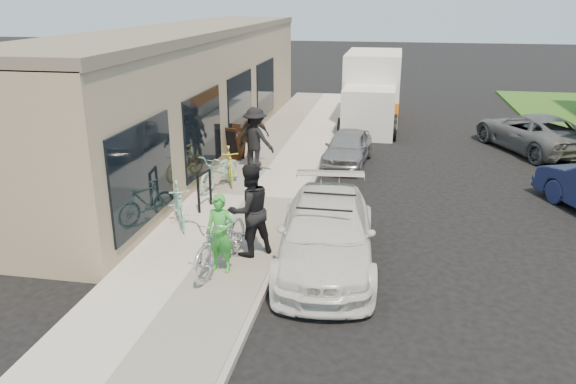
{
  "coord_description": "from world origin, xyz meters",
  "views": [
    {
      "loc": [
        1.65,
        -10.71,
        5.19
      ],
      "look_at": [
        -0.5,
        0.94,
        1.05
      ],
      "focal_mm": 35.0,
      "sensor_mm": 36.0,
      "label": 1
    }
  ],
  "objects_px": {
    "cruiser_bike_a": "(179,204)",
    "cruiser_bike_b": "(220,171)",
    "far_car_gray": "(532,132)",
    "bystander_b": "(252,136)",
    "woman_rider": "(220,234)",
    "cruiser_bike_c": "(229,165)",
    "bike_rack": "(204,187)",
    "tandem_bike": "(221,239)",
    "sandwich_board": "(233,142)",
    "man_standing": "(250,210)",
    "sedan_white": "(327,233)",
    "moving_truck": "(372,93)",
    "bystander_a": "(255,139)",
    "sedan_silver": "(348,147)"
  },
  "relations": [
    {
      "from": "man_standing",
      "to": "cruiser_bike_b",
      "type": "bearing_deg",
      "value": -106.75
    },
    {
      "from": "cruiser_bike_c",
      "to": "bystander_a",
      "type": "relative_size",
      "value": 0.85
    },
    {
      "from": "sedan_white",
      "to": "cruiser_bike_b",
      "type": "height_order",
      "value": "sedan_white"
    },
    {
      "from": "sedan_silver",
      "to": "man_standing",
      "type": "bearing_deg",
      "value": -95.23
    },
    {
      "from": "sedan_silver",
      "to": "man_standing",
      "type": "height_order",
      "value": "man_standing"
    },
    {
      "from": "sandwich_board",
      "to": "cruiser_bike_b",
      "type": "distance_m",
      "value": 2.92
    },
    {
      "from": "sedan_silver",
      "to": "bystander_b",
      "type": "relative_size",
      "value": 1.76
    },
    {
      "from": "sedan_white",
      "to": "bystander_b",
      "type": "height_order",
      "value": "bystander_b"
    },
    {
      "from": "moving_truck",
      "to": "tandem_bike",
      "type": "relative_size",
      "value": 2.75
    },
    {
      "from": "bystander_b",
      "to": "woman_rider",
      "type": "bearing_deg",
      "value": -115.28
    },
    {
      "from": "cruiser_bike_b",
      "to": "sedan_silver",
      "type": "bearing_deg",
      "value": 62.28
    },
    {
      "from": "sedan_white",
      "to": "bystander_b",
      "type": "bearing_deg",
      "value": 111.63
    },
    {
      "from": "sedan_silver",
      "to": "bystander_b",
      "type": "height_order",
      "value": "bystander_b"
    },
    {
      "from": "sedan_white",
      "to": "tandem_bike",
      "type": "xyz_separation_m",
      "value": [
        -1.96,
        -0.78,
        0.05
      ]
    },
    {
      "from": "woman_rider",
      "to": "cruiser_bike_c",
      "type": "distance_m",
      "value": 5.56
    },
    {
      "from": "bystander_b",
      "to": "man_standing",
      "type": "bearing_deg",
      "value": -110.87
    },
    {
      "from": "sandwich_board",
      "to": "cruiser_bike_a",
      "type": "height_order",
      "value": "sandwich_board"
    },
    {
      "from": "far_car_gray",
      "to": "cruiser_bike_a",
      "type": "distance_m",
      "value": 13.29
    },
    {
      "from": "sandwich_board",
      "to": "sedan_white",
      "type": "height_order",
      "value": "sedan_white"
    },
    {
      "from": "sedan_silver",
      "to": "far_car_gray",
      "type": "relative_size",
      "value": 0.69
    },
    {
      "from": "sedan_silver",
      "to": "moving_truck",
      "type": "distance_m",
      "value": 6.47
    },
    {
      "from": "tandem_bike",
      "to": "sandwich_board",
      "type": "bearing_deg",
      "value": 112.7
    },
    {
      "from": "moving_truck",
      "to": "cruiser_bike_b",
      "type": "relative_size",
      "value": 3.24
    },
    {
      "from": "cruiser_bike_a",
      "to": "cruiser_bike_b",
      "type": "height_order",
      "value": "cruiser_bike_b"
    },
    {
      "from": "cruiser_bike_c",
      "to": "cruiser_bike_b",
      "type": "bearing_deg",
      "value": -121.03
    },
    {
      "from": "cruiser_bike_a",
      "to": "woman_rider",
      "type": "bearing_deg",
      "value": -80.05
    },
    {
      "from": "cruiser_bike_a",
      "to": "cruiser_bike_c",
      "type": "distance_m",
      "value": 3.3
    },
    {
      "from": "woman_rider",
      "to": "cruiser_bike_a",
      "type": "bearing_deg",
      "value": 132.29
    },
    {
      "from": "cruiser_bike_a",
      "to": "cruiser_bike_c",
      "type": "xyz_separation_m",
      "value": [
        0.27,
        3.28,
        0.0
      ]
    },
    {
      "from": "cruiser_bike_c",
      "to": "bike_rack",
      "type": "bearing_deg",
      "value": -110.94
    },
    {
      "from": "far_car_gray",
      "to": "cruiser_bike_c",
      "type": "height_order",
      "value": "far_car_gray"
    },
    {
      "from": "sedan_white",
      "to": "moving_truck",
      "type": "relative_size",
      "value": 0.8
    },
    {
      "from": "sedan_silver",
      "to": "far_car_gray",
      "type": "bearing_deg",
      "value": 30.39
    },
    {
      "from": "bystander_b",
      "to": "bystander_a",
      "type": "bearing_deg",
      "value": -100.13
    },
    {
      "from": "far_car_gray",
      "to": "tandem_bike",
      "type": "height_order",
      "value": "far_car_gray"
    },
    {
      "from": "far_car_gray",
      "to": "bystander_b",
      "type": "distance_m",
      "value": 10.03
    },
    {
      "from": "sedan_white",
      "to": "moving_truck",
      "type": "height_order",
      "value": "moving_truck"
    },
    {
      "from": "bike_rack",
      "to": "man_standing",
      "type": "height_order",
      "value": "man_standing"
    },
    {
      "from": "moving_truck",
      "to": "far_car_gray",
      "type": "height_order",
      "value": "moving_truck"
    },
    {
      "from": "woman_rider",
      "to": "cruiser_bike_c",
      "type": "height_order",
      "value": "woman_rider"
    },
    {
      "from": "bystander_a",
      "to": "bike_rack",
      "type": "bearing_deg",
      "value": 103.72
    },
    {
      "from": "bike_rack",
      "to": "sedan_white",
      "type": "xyz_separation_m",
      "value": [
        3.32,
        -2.23,
        -0.05
      ]
    },
    {
      "from": "tandem_bike",
      "to": "cruiser_bike_b",
      "type": "height_order",
      "value": "tandem_bike"
    },
    {
      "from": "bike_rack",
      "to": "sedan_white",
      "type": "bearing_deg",
      "value": -33.88
    },
    {
      "from": "woman_rider",
      "to": "bystander_b",
      "type": "height_order",
      "value": "bystander_b"
    },
    {
      "from": "sedan_silver",
      "to": "sedan_white",
      "type": "bearing_deg",
      "value": -83.29
    },
    {
      "from": "cruiser_bike_a",
      "to": "sedan_white",
      "type": "bearing_deg",
      "value": -46.21
    },
    {
      "from": "sedan_white",
      "to": "tandem_bike",
      "type": "bearing_deg",
      "value": -163.04
    },
    {
      "from": "tandem_bike",
      "to": "woman_rider",
      "type": "relative_size",
      "value": 1.42
    },
    {
      "from": "bike_rack",
      "to": "cruiser_bike_c",
      "type": "xyz_separation_m",
      "value": [
        0.0,
        2.21,
        -0.09
      ]
    }
  ]
}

